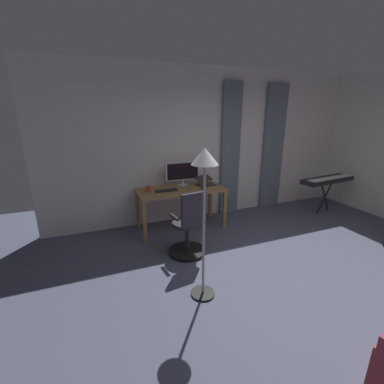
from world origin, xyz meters
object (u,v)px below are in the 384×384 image
Objects in this scene: mug_coffee at (148,189)px; floor_lamp at (204,181)px; office_chair at (189,227)px; computer_monitor at (183,172)px; computer_mouse at (203,189)px; piano_keyboard at (328,180)px; desk at (181,194)px; computer_keyboard at (166,190)px; laptop at (205,182)px.

floor_lamp reaches higher than mug_coffee.
computer_monitor reaches higher than office_chair.
floor_lamp is (0.72, 1.64, 0.61)m from computer_mouse.
computer_monitor is at bearing -17.63° from piano_keyboard.
computer_monitor is (-0.12, -0.22, 0.34)m from desk.
piano_keyboard is 3.78m from floor_lamp.
computer_monitor reaches higher than mug_coffee.
office_chair is 1.57× the size of computer_monitor.
office_chair is 1.29m from floor_lamp.
desk is 12.19× the size of mug_coffee.
desk is at bearing -171.73° from computer_keyboard.
floor_lamp reaches higher than computer_monitor.
office_chair is 0.59× the size of floor_lamp.
laptop is at bearing -114.72° from floor_lamp.
desk is 2.00m from floor_lamp.
computer_mouse reaches higher than piano_keyboard.
computer_keyboard reaches higher than piano_keyboard.
computer_mouse is (0.15, 0.27, -0.03)m from laptop.
computer_mouse is at bearing 119.90° from computer_monitor.
desk is at bearing 174.42° from mug_coffee.
office_chair is 2.79× the size of laptop.
laptop is 0.31m from computer_mouse.
office_chair reaches higher than computer_keyboard.
office_chair is 10.06× the size of computer_mouse.
desk is 0.30m from computer_keyboard.
piano_keyboard is (-3.26, -0.56, 0.25)m from office_chair.
computer_keyboard reaches higher than desk.
computer_mouse is (-0.35, 0.19, 0.11)m from desk.
computer_monitor reaches higher than piano_keyboard.
computer_mouse is 2.71m from piano_keyboard.
floor_lamp is at bearing 95.89° from mug_coffee.
computer_monitor is at bearing -146.45° from computer_keyboard.
computer_monitor is at bearing -60.10° from computer_mouse.
mug_coffee is 0.10× the size of piano_keyboard.
piano_keyboard is (-2.55, 0.46, -0.10)m from laptop.
computer_mouse is at bearing 50.49° from laptop.
laptop is at bearing -119.93° from computer_mouse.
computer_keyboard is 0.30m from mug_coffee.
computer_mouse is at bearing 152.15° from desk.
mug_coffee is at bearing -8.19° from laptop.
computer_keyboard is (0.28, 0.04, 0.11)m from desk.
office_chair is 0.95m from computer_keyboard.
computer_monitor is 0.46m from laptop.
computer_keyboard is at bearing -92.96° from floor_lamp.
floor_lamp is at bearing 78.54° from desk.
mug_coffee reaches higher than computer_mouse.
office_chair is 1.32m from computer_monitor.
desk is 2.39× the size of computer_monitor.
office_chair reaches higher than desk.
computer_keyboard is 0.80m from laptop.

